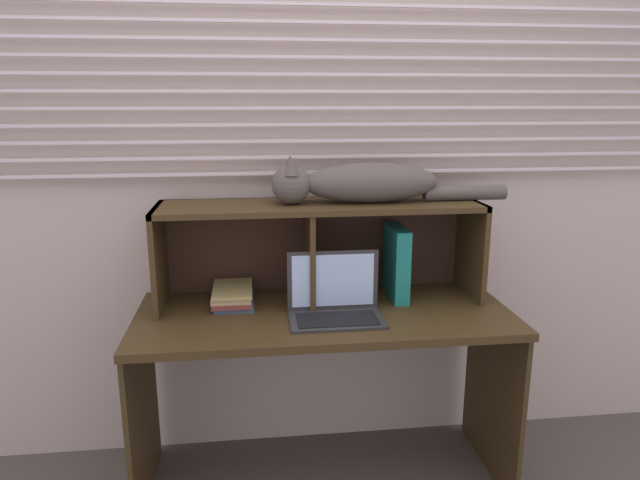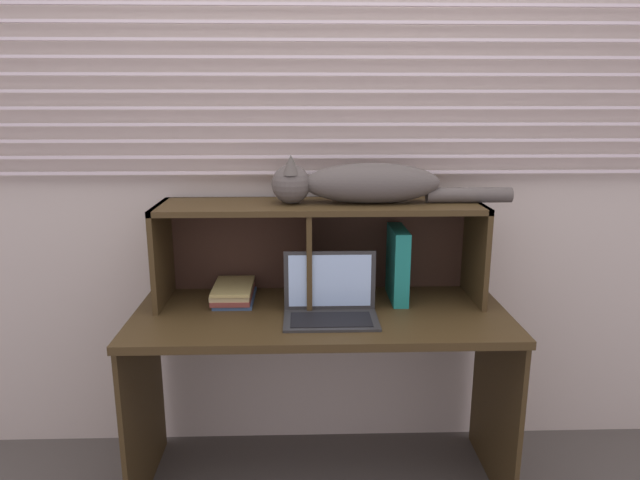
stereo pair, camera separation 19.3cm
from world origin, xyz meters
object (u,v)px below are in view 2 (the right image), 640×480
(book_stack, at_px, (233,292))
(binder_upright, at_px, (398,264))
(laptop, at_px, (330,303))
(cat, at_px, (361,184))

(book_stack, bearing_deg, binder_upright, -0.16)
(laptop, relative_size, book_stack, 1.38)
(cat, bearing_deg, binder_upright, -0.00)
(cat, distance_m, laptop, 0.47)
(laptop, height_order, binder_upright, binder_upright)
(cat, relative_size, laptop, 2.71)
(binder_upright, bearing_deg, book_stack, 179.84)
(cat, relative_size, binder_upright, 3.18)
(laptop, bearing_deg, binder_upright, 34.99)
(cat, bearing_deg, laptop, -122.77)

